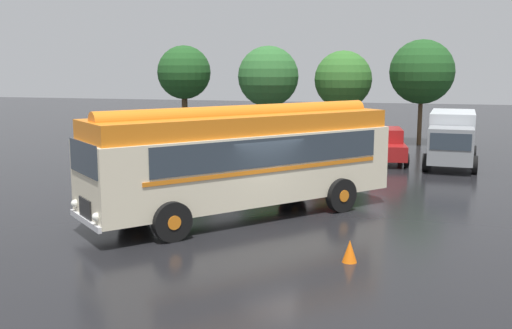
{
  "coord_description": "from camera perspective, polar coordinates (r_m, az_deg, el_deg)",
  "views": [
    {
      "loc": [
        4.44,
        -17.19,
        4.69
      ],
      "look_at": [
        -0.62,
        1.96,
        1.4
      ],
      "focal_mm": 42.0,
      "sensor_mm": 36.0,
      "label": 1
    }
  ],
  "objects": [
    {
      "name": "traffic_cone",
      "position": [
        14.71,
        8.91,
        -8.15
      ],
      "size": [
        0.36,
        0.36,
        0.55
      ],
      "primitive_type": "cone",
      "color": "orange",
      "rests_on": "ground"
    },
    {
      "name": "car_mid_right",
      "position": [
        29.89,
        12.22,
        1.83
      ],
      "size": [
        2.35,
        4.38,
        1.66
      ],
      "color": "maroon",
      "rests_on": "ground"
    },
    {
      "name": "tree_far_left",
      "position": [
        39.87,
        -6.83,
        8.75
      ],
      "size": [
        3.48,
        3.48,
        5.98
      ],
      "color": "#4C3823",
      "rests_on": "ground"
    },
    {
      "name": "car_mid_left",
      "position": [
        29.89,
        6.89,
        1.97
      ],
      "size": [
        1.97,
        4.2,
        1.66
      ],
      "color": "maroon",
      "rests_on": "ground"
    },
    {
      "name": "ground_plane",
      "position": [
        18.37,
        0.32,
        -5.37
      ],
      "size": [
        120.0,
        120.0,
        0.0
      ],
      "primitive_type": "plane",
      "color": "black"
    },
    {
      "name": "box_van",
      "position": [
        29.77,
        18.15,
        2.54
      ],
      "size": [
        2.63,
        5.89,
        2.5
      ],
      "color": "#B2B7BC",
      "rests_on": "ground"
    },
    {
      "name": "tree_left_of_centre",
      "position": [
        38.09,
        1.2,
        8.31
      ],
      "size": [
        3.83,
        3.83,
        5.91
      ],
      "color": "#4C3823",
      "rests_on": "ground"
    },
    {
      "name": "tree_centre",
      "position": [
        37.76,
        8.32,
        8.1
      ],
      "size": [
        3.56,
        3.56,
        5.6
      ],
      "color": "#4C3823",
      "rests_on": "ground"
    },
    {
      "name": "vintage_bus",
      "position": [
        18.57,
        -1.21,
        0.77
      ],
      "size": [
        8.54,
        9.15,
        3.49
      ],
      "color": "beige",
      "rests_on": "ground"
    },
    {
      "name": "car_near_left",
      "position": [
        31.14,
        1.48,
        2.34
      ],
      "size": [
        1.98,
        4.21,
        1.66
      ],
      "color": "maroon",
      "rests_on": "ground"
    },
    {
      "name": "tree_right_of_centre",
      "position": [
        36.93,
        15.39,
        8.5
      ],
      "size": [
        3.78,
        3.78,
        6.2
      ],
      "color": "#4C3823",
      "rests_on": "ground"
    }
  ]
}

